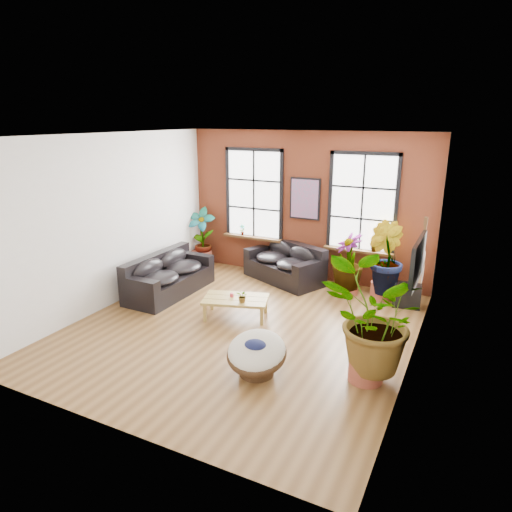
{
  "coord_description": "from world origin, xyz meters",
  "views": [
    {
      "loc": [
        3.69,
        -6.84,
        3.79
      ],
      "look_at": [
        0.0,
        0.6,
        1.25
      ],
      "focal_mm": 32.0,
      "sensor_mm": 36.0,
      "label": 1
    }
  ],
  "objects_px": {
    "sofa_back": "(286,264)",
    "coffee_table": "(236,300)",
    "sofa_left": "(168,276)",
    "papasan_chair": "(257,353)"
  },
  "relations": [
    {
      "from": "sofa_back",
      "to": "coffee_table",
      "type": "height_order",
      "value": "sofa_back"
    },
    {
      "from": "sofa_back",
      "to": "sofa_left",
      "type": "xyz_separation_m",
      "value": [
        -2.03,
        -1.96,
        -0.01
      ]
    },
    {
      "from": "coffee_table",
      "to": "papasan_chair",
      "type": "xyz_separation_m",
      "value": [
        1.3,
        -1.7,
        -0.0
      ]
    },
    {
      "from": "papasan_chair",
      "to": "sofa_back",
      "type": "bearing_deg",
      "value": 98.33
    },
    {
      "from": "sofa_left",
      "to": "coffee_table",
      "type": "height_order",
      "value": "sofa_left"
    },
    {
      "from": "coffee_table",
      "to": "sofa_back",
      "type": "bearing_deg",
      "value": 71.2
    },
    {
      "from": "sofa_back",
      "to": "coffee_table",
      "type": "relative_size",
      "value": 1.54
    },
    {
      "from": "sofa_back",
      "to": "coffee_table",
      "type": "distance_m",
      "value": 2.42
    },
    {
      "from": "sofa_left",
      "to": "coffee_table",
      "type": "bearing_deg",
      "value": -102.36
    },
    {
      "from": "sofa_left",
      "to": "papasan_chair",
      "type": "bearing_deg",
      "value": -122.64
    }
  ]
}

